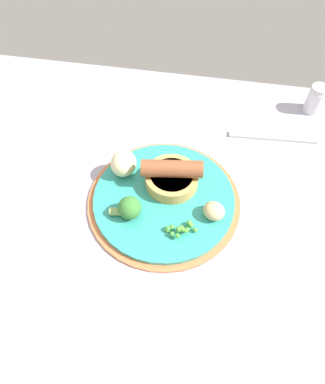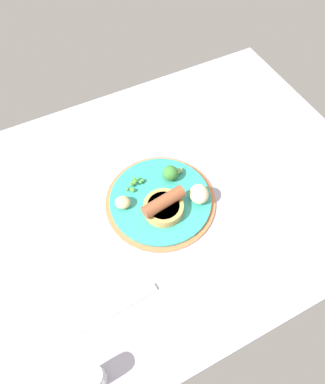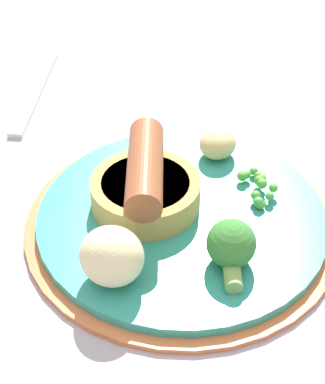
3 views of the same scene
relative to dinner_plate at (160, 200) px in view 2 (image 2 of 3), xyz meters
The scene contains 9 objects.
dining_table 3.53cm from the dinner_plate, 55.50° to the left, with size 110.00×80.00×3.00cm, color #9E99AD.
dinner_plate is the anchor object (origin of this frame).
sausage_pudding 4.56cm from the dinner_plate, 104.10° to the right, with size 11.10×9.69×5.69cm.
pea_pile 7.67cm from the dinner_plate, 120.70° to the left, with size 5.42×3.76×1.81cm.
broccoli_floret_near 7.49cm from the dinner_plate, 40.86° to the left, with size 5.62×3.99×3.99cm.
potato_chunk_0 9.48cm from the dinner_plate, 168.13° to the left, with size 3.43×3.77×2.88cm, color #CCB77F.
potato_chunk_1 9.94cm from the dinner_plate, 27.89° to the right, with size 5.05×4.64×4.87cm, color beige.
fork 27.77cm from the dinner_plate, 135.16° to the right, with size 18.00×1.60×0.60cm, color silver.
salt_shaker 41.12cm from the dinner_plate, 133.47° to the right, with size 3.78×3.78×6.26cm.
Camera 2 is at (-21.19, -42.21, 76.99)cm, focal length 32.00 mm.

